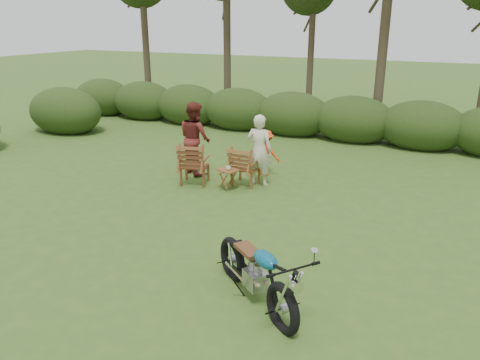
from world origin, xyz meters
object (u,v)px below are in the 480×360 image
at_px(lawn_chair_left, 195,183).
at_px(adult_a, 259,185).
at_px(side_table, 228,179).
at_px(motorcycle, 255,299).
at_px(child, 265,174).
at_px(cup, 228,168).
at_px(lawn_chair_right, 245,184).
at_px(adult_b, 196,173).

distance_m(lawn_chair_left, adult_a, 1.48).
bearing_deg(side_table, lawn_chair_left, 178.54).
height_order(motorcycle, child, child).
xyz_separation_m(lawn_chair_left, cup, (0.91, -0.07, 0.51)).
height_order(motorcycle, lawn_chair_right, motorcycle).
xyz_separation_m(side_table, child, (0.34, 1.33, -0.23)).
xyz_separation_m(side_table, adult_b, (-1.26, 0.71, -0.23)).
distance_m(cup, child, 1.49).
distance_m(motorcycle, lawn_chair_left, 4.92).
xyz_separation_m(adult_a, adult_b, (-1.75, 0.13, 0.00)).
height_order(adult_a, child, adult_a).
height_order(cup, child, cup).
relative_size(motorcycle, lawn_chair_left, 1.97).
xyz_separation_m(cup, adult_a, (0.46, 0.62, -0.51)).
distance_m(side_table, child, 1.39).
xyz_separation_m(motorcycle, adult_b, (-3.58, 4.42, 0.00)).
relative_size(motorcycle, side_table, 4.15).
bearing_deg(motorcycle, adult_a, 150.15).
bearing_deg(adult_a, lawn_chair_left, 19.32).
height_order(side_table, child, child).
relative_size(lawn_chair_right, adult_b, 0.51).
relative_size(lawn_chair_right, child, 0.81).
relative_size(motorcycle, adult_b, 1.10).
xyz_separation_m(lawn_chair_left, child, (1.21, 1.30, 0.00)).
height_order(adult_b, child, adult_b).
bearing_deg(child, side_table, 77.77).
distance_m(lawn_chair_right, cup, 0.74).
bearing_deg(lawn_chair_right, adult_b, -7.85).
bearing_deg(adult_b, cup, -179.58).
distance_m(lawn_chair_right, adult_b, 1.49).
distance_m(side_table, adult_a, 0.80).
xyz_separation_m(adult_b, child, (1.59, 0.61, 0.00)).
bearing_deg(adult_b, lawn_chair_right, -158.77).
relative_size(adult_a, child, 1.47).
xyz_separation_m(lawn_chair_left, adult_a, (1.37, 0.56, 0.00)).
bearing_deg(lawn_chair_right, adult_a, -156.20).
relative_size(motorcycle, lawn_chair_right, 2.14).
bearing_deg(adult_b, side_table, -178.74).
xyz_separation_m(lawn_chair_right, adult_a, (0.28, 0.12, 0.00)).
bearing_deg(adult_a, child, -80.74).
bearing_deg(motorcycle, side_table, 159.13).
bearing_deg(cup, lawn_chair_right, 70.50).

